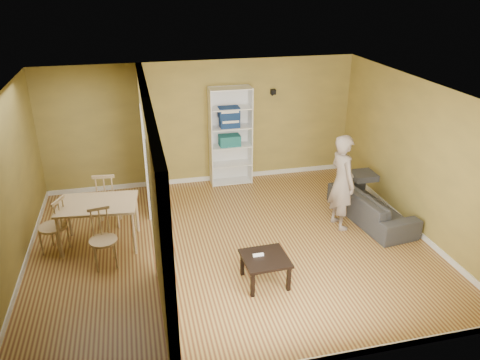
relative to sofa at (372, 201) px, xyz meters
name	(u,v)px	position (x,y,z in m)	size (l,w,h in m)	color
room_shell	(230,175)	(-2.70, -0.32, 0.94)	(6.50, 6.50, 6.50)	tan
partition	(153,182)	(-3.90, -0.32, 0.94)	(0.22, 5.50, 2.60)	#A99340
wall_speaker	(273,92)	(-1.20, 2.37, 1.54)	(0.10, 0.10, 0.10)	black
sofa	(372,201)	(0.00, 0.00, 0.00)	(0.82, 1.91, 0.73)	#2D2C32
person	(343,174)	(-0.67, -0.08, 0.64)	(0.57, 0.73, 2.01)	slate
bookshelf	(230,136)	(-2.15, 2.29, 0.67)	(0.87, 0.38, 2.07)	white
paper_box_teal	(230,140)	(-2.17, 2.24, 0.59)	(0.44, 0.28, 0.22)	teal
paper_box_navy_b	(229,122)	(-2.17, 2.24, 0.99)	(0.40, 0.26, 0.21)	#131352
paper_box_navy_c	(229,112)	(-2.18, 2.24, 1.21)	(0.43, 0.28, 0.22)	#101D51
coffee_table	(265,261)	(-2.43, -1.40, 0.00)	(0.64, 0.64, 0.43)	black
game_controller	(258,255)	(-2.52, -1.34, 0.08)	(0.16, 0.04, 0.03)	white
dining_table	(98,207)	(-4.79, 0.24, 0.33)	(1.24, 0.83, 0.78)	tan
chair_left	(52,225)	(-5.51, 0.19, 0.12)	(0.44, 0.44, 0.97)	#D7B57E
chair_near	(103,239)	(-4.71, -0.40, 0.10)	(0.43, 0.43, 0.94)	tan
chair_far	(107,198)	(-4.67, 0.91, 0.16)	(0.48, 0.48, 1.05)	tan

